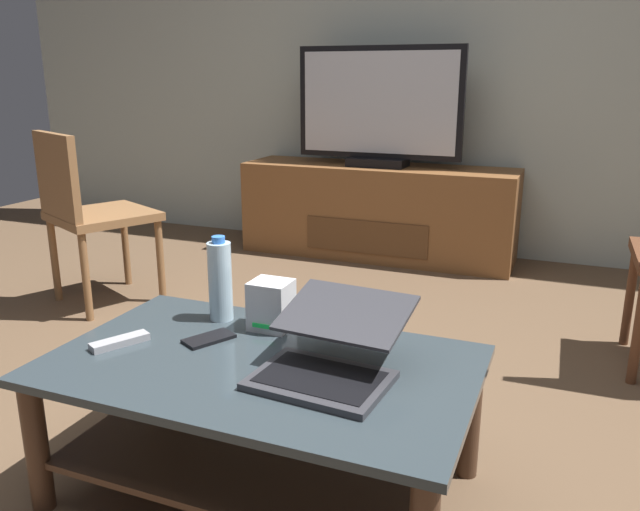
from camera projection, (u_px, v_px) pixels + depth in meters
ground_plane at (272, 452)px, 1.93m from camera, size 7.68×7.68×0.00m
back_wall at (455, 23)px, 3.81m from camera, size 6.40×0.12×2.80m
coffee_table at (261, 403)px, 1.68m from camera, size 1.11×0.67×0.39m
media_cabinet at (377, 211)px, 3.96m from camera, size 1.68×0.46×0.57m
television at (379, 109)px, 3.77m from camera, size 1.01×0.20×0.70m
side_chair at (87, 208)px, 3.04m from camera, size 0.59×0.59×0.85m
laptop at (331, 352)px, 1.56m from camera, size 0.35×0.40×0.17m
router_box at (271, 305)px, 1.85m from camera, size 0.11×0.11×0.14m
water_bottle_near at (220, 280)px, 1.90m from camera, size 0.07×0.07×0.26m
cell_phone at (209, 339)px, 1.78m from camera, size 0.13×0.16×0.01m
tv_remote at (120, 342)px, 1.75m from camera, size 0.11×0.16×0.02m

